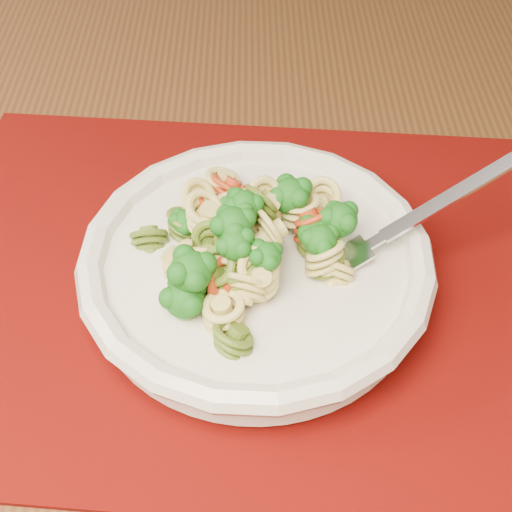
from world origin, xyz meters
name	(u,v)px	position (x,y,z in m)	size (l,w,h in m)	color
dining_table	(308,270)	(0.71, 0.17, 0.69)	(1.83, 1.54, 0.79)	#4E3216
placemat	(234,278)	(0.62, 0.12, 0.79)	(0.48, 0.37, 0.00)	#530803
pasta_bowl	(256,266)	(0.63, 0.09, 0.82)	(0.25, 0.25, 0.05)	beige
pasta_broccoli_heap	(256,250)	(0.63, 0.09, 0.84)	(0.21, 0.21, 0.06)	#DBC86C
fork	(352,255)	(0.68, 0.06, 0.83)	(0.19, 0.02, 0.01)	silver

